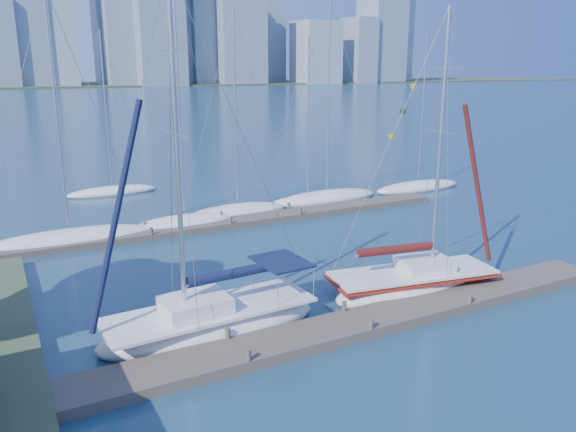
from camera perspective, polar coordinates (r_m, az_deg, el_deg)
ground at (r=22.38m, az=6.99°, el=-11.32°), size 700.00×700.00×0.00m
near_dock at (r=22.29m, az=7.00°, el=-10.85°), size 26.00×2.00×0.40m
far_dock at (r=36.42m, az=-4.87°, el=-0.53°), size 30.00×1.80×0.36m
far_shore at (r=336.67m, az=-26.64°, el=11.72°), size 800.00×100.00×1.50m
sailboat_navy at (r=21.67m, az=-7.89°, el=-9.20°), size 8.78×3.26×13.65m
sailboat_maroon at (r=25.95m, az=12.62°, el=-5.37°), size 8.43×3.99×12.82m
bg_boat_0 at (r=34.57m, az=-21.29°, el=-2.19°), size 9.83×6.32×14.45m
bg_boat_1 at (r=36.18m, az=-10.44°, el=-0.63°), size 6.99×3.55×14.80m
bg_boat_2 at (r=38.54m, az=-5.12°, el=0.49°), size 7.48×3.72×13.70m
bg_boat_3 at (r=41.85m, az=1.98°, el=1.64°), size 6.32×3.49×12.23m
bg_boat_4 at (r=42.49m, az=3.96°, el=1.89°), size 8.94×5.04×15.13m
bg_boat_5 at (r=47.62m, az=13.07°, el=2.91°), size 8.56×4.62×12.85m
bg_boat_6 at (r=46.96m, az=-17.40°, el=2.43°), size 7.20×3.16×12.89m
skyline at (r=309.44m, az=-22.99°, el=18.59°), size 502.02×51.31×120.36m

